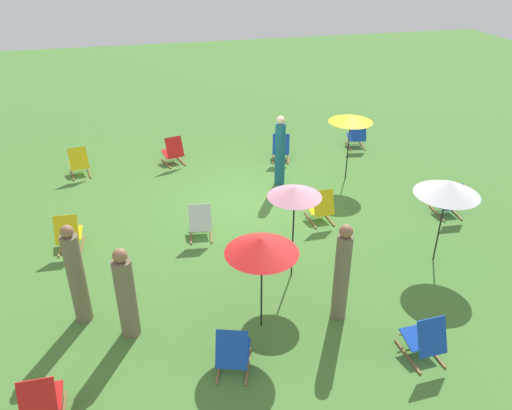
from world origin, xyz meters
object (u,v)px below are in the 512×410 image
(deckchair_5, at_px, (321,207))
(deckchair_11, at_px, (425,339))
(person_0, at_px, (280,152))
(person_2, at_px, (76,276))
(deckchair_3, at_px, (233,352))
(umbrella_3, at_px, (295,192))
(deckchair_1, at_px, (79,163))
(deckchair_0, at_px, (281,148))
(deckchair_4, at_px, (357,136))
(deckchair_7, at_px, (69,233))
(umbrella_2, at_px, (262,246))
(person_1, at_px, (342,274))
(umbrella_1, at_px, (351,118))
(person_3, at_px, (126,295))
(deckchair_2, at_px, (449,201))
(umbrella_0, at_px, (448,187))
(deckchair_8, at_px, (200,222))
(deckchair_9, at_px, (173,152))
(deckchair_6, at_px, (42,402))

(deckchair_5, height_order, deckchair_11, same)
(person_0, bearing_deg, person_2, 40.32)
(deckchair_3, xyz_separation_m, deckchair_11, (-2.97, 0.45, 0.00))
(umbrella_3, relative_size, person_0, 1.03)
(deckchair_1, height_order, deckchair_11, same)
(deckchair_0, relative_size, deckchair_4, 1.04)
(deckchair_7, distance_m, umbrella_3, 4.96)
(umbrella_2, bearing_deg, person_2, -17.13)
(deckchair_0, height_order, umbrella_2, umbrella_2)
(deckchair_1, bearing_deg, person_1, 114.55)
(deckchair_1, relative_size, umbrella_1, 0.46)
(deckchair_3, distance_m, person_3, 1.99)
(umbrella_2, xyz_separation_m, person_2, (2.96, -0.91, -0.74))
(deckchair_0, relative_size, deckchair_1, 1.04)
(deckchair_0, relative_size, person_3, 0.51)
(deckchair_7, distance_m, person_3, 3.19)
(deckchair_3, relative_size, umbrella_2, 0.49)
(deckchair_4, bearing_deg, umbrella_3, 67.12)
(deckchair_0, height_order, deckchair_5, same)
(deckchair_0, xyz_separation_m, deckchair_11, (-0.03, 8.01, 0.00))
(deckchair_3, relative_size, deckchair_7, 1.04)
(deckchair_3, relative_size, person_3, 0.51)
(deckchair_2, xyz_separation_m, deckchair_11, (2.92, 3.97, 0.00))
(deckchair_2, height_order, umbrella_0, umbrella_0)
(deckchair_5, bearing_deg, deckchair_8, -1.34)
(umbrella_3, bearing_deg, deckchair_9, -73.78)
(deckchair_0, height_order, deckchair_6, same)
(deckchair_0, xyz_separation_m, deckchair_4, (-2.55, -0.42, 0.00))
(deckchair_4, relative_size, deckchair_11, 1.00)
(deckchair_0, bearing_deg, deckchair_3, 85.77)
(deckchair_11, bearing_deg, umbrella_3, -64.47)
(person_1, xyz_separation_m, person_3, (3.55, -0.43, -0.11))
(deckchair_5, relative_size, deckchair_7, 1.00)
(deckchair_2, distance_m, deckchair_7, 8.61)
(deckchair_9, xyz_separation_m, person_2, (2.17, 6.27, 0.54))
(deckchair_11, height_order, person_3, person_3)
(deckchair_5, xyz_separation_m, deckchair_6, (5.57, 4.26, 0.00))
(umbrella_3, bearing_deg, deckchair_7, -25.18)
(deckchair_11, bearing_deg, deckchair_9, -72.64)
(deckchair_11, relative_size, umbrella_1, 0.46)
(deckchair_9, bearing_deg, umbrella_3, 90.95)
(deckchair_1, height_order, umbrella_3, umbrella_3)
(deckchair_9, distance_m, umbrella_0, 7.83)
(deckchair_5, height_order, umbrella_0, umbrella_0)
(deckchair_2, height_order, deckchair_6, same)
(deckchair_9, height_order, umbrella_3, umbrella_3)
(umbrella_3, bearing_deg, deckchair_5, -124.50)
(deckchair_0, relative_size, person_1, 0.46)
(deckchair_0, xyz_separation_m, deckchair_9, (3.07, -0.49, 0.00))
(deckchair_5, distance_m, deckchair_9, 5.06)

